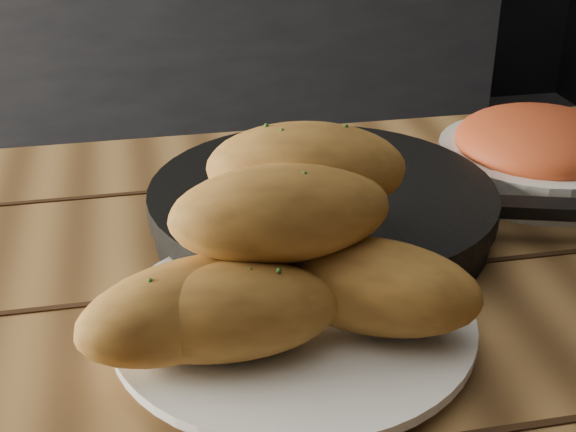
% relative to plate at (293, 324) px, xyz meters
% --- Properties ---
extents(counter, '(2.80, 0.60, 0.90)m').
position_rel_plate_xyz_m(counter, '(-0.31, 2.23, -0.31)').
color(counter, black).
rests_on(counter, ground).
extents(plate, '(0.27, 0.27, 0.02)m').
position_rel_plate_xyz_m(plate, '(0.00, 0.00, 0.00)').
color(plate, white).
rests_on(plate, table).
extents(bread_rolls, '(0.30, 0.23, 0.14)m').
position_rel_plate_xyz_m(bread_rolls, '(-0.01, -0.00, 0.06)').
color(bread_rolls, gold).
rests_on(bread_rolls, plate).
extents(skillet, '(0.44, 0.32, 0.05)m').
position_rel_plate_xyz_m(skillet, '(0.06, 0.16, 0.01)').
color(skillet, black).
rests_on(skillet, table).
extents(bowl, '(0.21, 0.21, 0.08)m').
position_rel_plate_xyz_m(bowl, '(0.31, 0.22, 0.02)').
color(bowl, white).
rests_on(bowl, table).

